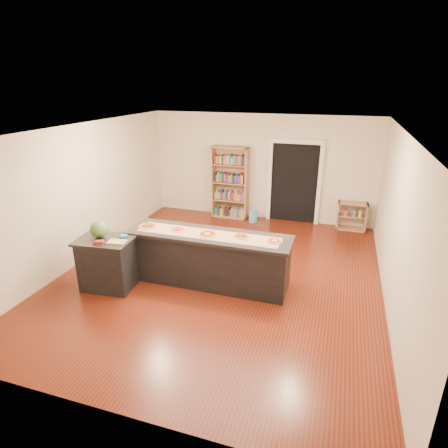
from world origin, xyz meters
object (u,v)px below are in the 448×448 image
(kitchen_island, at_px, (209,258))
(watermelon, at_px, (99,229))
(side_counter, at_px, (108,263))
(waste_bin, at_px, (253,216))
(low_shelf, at_px, (352,216))
(bookshelf, at_px, (230,183))

(kitchen_island, xyz_separation_m, watermelon, (-1.81, -0.68, 0.62))
(kitchen_island, height_order, side_counter, kitchen_island)
(kitchen_island, relative_size, waste_bin, 9.15)
(kitchen_island, bearing_deg, side_counter, -157.28)
(kitchen_island, height_order, watermelon, watermelon)
(side_counter, xyz_separation_m, watermelon, (-0.11, 0.03, 0.63))
(low_shelf, height_order, waste_bin, low_shelf)
(kitchen_island, height_order, waste_bin, kitchen_island)
(low_shelf, bearing_deg, side_counter, -134.31)
(kitchen_island, distance_m, bookshelf, 3.72)
(kitchen_island, relative_size, side_counter, 3.09)
(bookshelf, relative_size, low_shelf, 2.71)
(side_counter, bearing_deg, bookshelf, 71.20)
(bookshelf, distance_m, low_shelf, 3.29)
(low_shelf, height_order, watermelon, watermelon)
(bookshelf, bearing_deg, low_shelf, 0.34)
(bookshelf, relative_size, watermelon, 6.26)
(low_shelf, bearing_deg, kitchen_island, -124.99)
(bookshelf, bearing_deg, side_counter, -103.21)
(kitchen_island, xyz_separation_m, waste_bin, (0.04, 3.42, -0.34))
(waste_bin, bearing_deg, watermelon, -114.27)
(side_counter, relative_size, low_shelf, 1.35)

